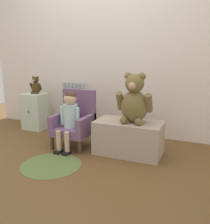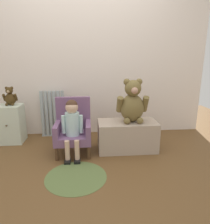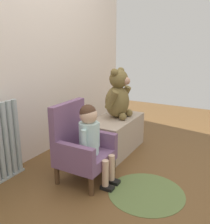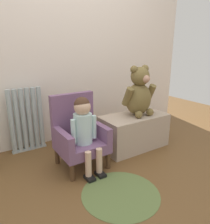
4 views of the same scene
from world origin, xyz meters
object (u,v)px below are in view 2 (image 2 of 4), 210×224
Objects in this scene: small_teddy_bear at (10,97)px; low_bench at (127,135)px; floor_rug at (76,177)px; radiator at (53,114)px; small_dresser at (11,124)px; child_armchair at (73,129)px; child_figure at (72,121)px; large_teddy_bear at (132,103)px.

low_bench is at bearing -14.32° from small_teddy_bear.
radiator is at bearing 108.67° from floor_rug.
floor_rug is at bearing -45.95° from small_dresser.
child_figure is (0.00, -0.11, 0.14)m from child_armchair.
radiator is at bearing 120.84° from child_armchair.
low_bench is 2.91× the size of small_teddy_bear.
small_teddy_bear is at bearing 149.46° from child_figure.
child_figure is 0.66m from floor_rug.
large_teddy_bear is (0.06, 0.00, 0.43)m from low_bench.
radiator is 0.64m from small_teddy_bear.
small_dresser is 0.98m from child_armchair.
small_teddy_bear is (-0.87, 0.52, 0.20)m from child_figure.
radiator is 0.94× the size of low_bench.
child_armchair is 1.02m from small_teddy_bear.
small_teddy_bear is 1.52m from floor_rug.
radiator is 1.31× the size of small_dresser.
small_teddy_bear reaches higher than low_bench.
small_teddy_bear is at bearing -162.07° from radiator.
radiator is at bearing 116.45° from child_figure.
small_dresser is at bearing 134.05° from floor_rug.
large_teddy_bear reaches higher than child_figure.
low_bench is (0.69, 0.12, -0.26)m from child_figure.
small_dresser is 1.40m from floor_rug.
low_bench is at bearing 9.59° from child_figure.
small_dresser is at bearing 151.05° from child_figure.
child_armchair is at bearing -179.84° from low_bench.
large_teddy_bear reaches higher than radiator.
radiator reaches higher than floor_rug.
radiator is 1.26m from large_teddy_bear.
child_armchair is 0.81m from large_teddy_bear.
radiator is 1.01× the size of child_figure.
small_teddy_bear is (0.03, 0.02, 0.38)m from small_dresser.
small_dresser is 1.73m from large_teddy_bear.
low_bench is at bearing -177.88° from large_teddy_bear.
small_dresser is 1.64m from low_bench.
child_figure is 0.78m from large_teddy_bear.
child_armchair reaches higher than small_dresser.
radiator reaches higher than small_dresser.
floor_rug is (0.06, -0.61, -0.30)m from child_armchair.
child_armchair is 0.18m from child_figure.
child_figure is 1.27× the size of large_teddy_bear.
low_bench is at bearing 0.16° from child_armchair.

